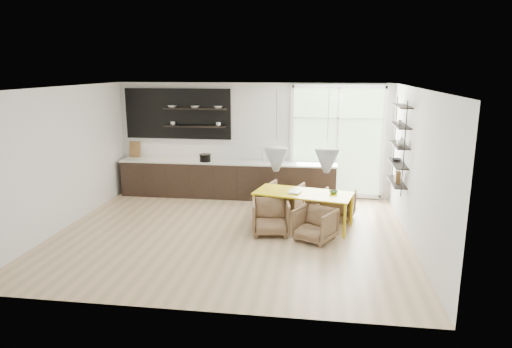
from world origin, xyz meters
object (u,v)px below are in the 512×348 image
armchair_back_left (285,198)px  armchair_back_right (338,204)px  dining_table (303,195)px  armchair_front_right (315,225)px  wire_stool (262,206)px  armchair_front_left (271,217)px

armchair_back_left → armchair_back_right: 1.23m
dining_table → armchair_front_right: (0.26, -0.81, -0.36)m
armchair_back_right → armchair_back_left: bearing=1.9°
armchair_back_right → dining_table: bearing=52.8°
armchair_back_right → wire_stool: 1.68m
armchair_back_right → wire_stool: armchair_back_right is taller
dining_table → armchair_back_right: bearing=52.4°
armchair_front_right → armchair_back_right: bearing=98.8°
armchair_back_right → armchair_front_left: 1.80m
armchair_front_left → armchair_front_right: armchair_front_left is taller
armchair_back_left → dining_table: bearing=133.0°
dining_table → armchair_back_left: dining_table is taller
armchair_back_right → armchair_front_left: (-1.38, -1.16, 0.03)m
dining_table → armchair_back_left: size_ratio=2.79×
armchair_back_right → armchair_front_left: armchair_front_left is taller
armchair_back_left → wire_stool: size_ratio=1.67×
armchair_back_right → armchair_front_right: 1.51m
wire_stool → armchair_front_right: bearing=-44.2°
armchair_front_left → armchair_front_right: 0.92m
armchair_back_left → armchair_back_right: (1.21, -0.25, -0.03)m
wire_stool → armchair_back_left: bearing=50.3°
armchair_back_right → armchair_front_right: armchair_front_right is taller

